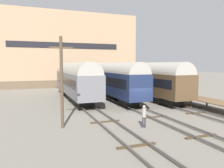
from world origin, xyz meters
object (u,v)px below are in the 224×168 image
(train_car_brown, at_px, (150,79))
(bench, at_px, (187,92))
(train_car_navy, at_px, (112,78))
(utility_pole, at_px, (62,81))
(person_worker, at_px, (144,114))
(train_car_grey, at_px, (75,78))

(train_car_brown, xyz_separation_m, bench, (2.42, -5.05, -1.45))
(train_car_navy, distance_m, train_car_brown, 5.43)
(bench, bearing_deg, train_car_brown, 115.59)
(train_car_brown, height_order, utility_pole, utility_pole)
(train_car_navy, bearing_deg, utility_pole, -125.26)
(train_car_brown, relative_size, person_worker, 8.97)
(train_car_navy, height_order, train_car_grey, train_car_grey)
(train_car_navy, distance_m, train_car_grey, 5.25)
(train_car_brown, bearing_deg, person_worker, -121.68)
(train_car_grey, xyz_separation_m, person_worker, (2.36, -16.17, -1.91))
(bench, relative_size, utility_pole, 0.20)
(train_car_grey, height_order, bench, train_car_grey)
(train_car_navy, relative_size, train_car_brown, 1.13)
(train_car_brown, xyz_separation_m, person_worker, (-7.59, -12.30, -1.91))
(train_car_navy, xyz_separation_m, person_worker, (-2.62, -14.49, -1.94))
(train_car_brown, relative_size, utility_pole, 2.25)
(train_car_navy, relative_size, person_worker, 10.13)
(train_car_grey, relative_size, bench, 13.12)
(train_car_navy, distance_m, person_worker, 14.85)
(bench, xyz_separation_m, utility_pole, (-16.06, -5.02, 2.20))
(train_car_navy, height_order, utility_pole, utility_pole)
(train_car_navy, bearing_deg, person_worker, -100.24)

